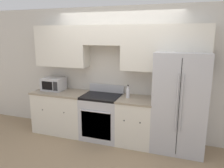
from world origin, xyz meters
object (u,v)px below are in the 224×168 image
Objects in this scene: refrigerator at (180,102)px; bottle at (128,93)px; microwave at (54,84)px; oven_range at (102,116)px.

refrigerator reaches higher than bottle.
bottle is at bearing -1.76° from microwave.
bottle is (1.67, -0.05, -0.03)m from microwave.
oven_range is 0.76m from bottle.
bottle is (-0.94, -0.02, 0.10)m from refrigerator.
microwave is at bearing 179.38° from refrigerator.
microwave is at bearing 178.24° from bottle.
bottle reaches higher than oven_range.
bottle is at bearing -178.60° from refrigerator.
microwave reaches higher than bottle.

